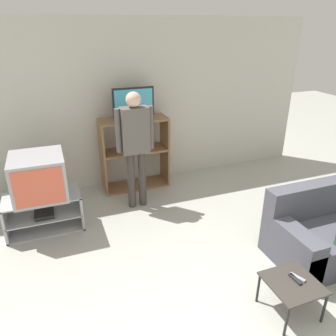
{
  "coord_description": "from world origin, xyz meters",
  "views": [
    {
      "loc": [
        -1.17,
        -1.36,
        2.5
      ],
      "look_at": [
        0.09,
        2.01,
        0.9
      ],
      "focal_mm": 35.0,
      "sensor_mm": 36.0,
      "label": 1
    }
  ],
  "objects_px": {
    "tv_stand": "(44,212)",
    "snack_table": "(293,286)",
    "media_shelf": "(135,153)",
    "remote_control_white": "(297,277)",
    "remote_control_black": "(295,279)",
    "person_standing_adult": "(135,140)",
    "couch": "(330,232)",
    "television_flat": "(134,104)",
    "television_main": "(39,177)"
  },
  "relations": [
    {
      "from": "television_main",
      "to": "media_shelf",
      "type": "relative_size",
      "value": 0.57
    },
    {
      "from": "couch",
      "to": "media_shelf",
      "type": "bearing_deg",
      "value": 123.92
    },
    {
      "from": "media_shelf",
      "to": "couch",
      "type": "xyz_separation_m",
      "value": [
        1.65,
        -2.46,
        -0.31
      ]
    },
    {
      "from": "television_flat",
      "to": "snack_table",
      "type": "height_order",
      "value": "television_flat"
    },
    {
      "from": "tv_stand",
      "to": "couch",
      "type": "bearing_deg",
      "value": -28.88
    },
    {
      "from": "tv_stand",
      "to": "snack_table",
      "type": "distance_m",
      "value": 3.09
    },
    {
      "from": "remote_control_black",
      "to": "couch",
      "type": "height_order",
      "value": "couch"
    },
    {
      "from": "snack_table",
      "to": "remote_control_white",
      "type": "xyz_separation_m",
      "value": [
        0.07,
        0.03,
        0.05
      ]
    },
    {
      "from": "television_flat",
      "to": "snack_table",
      "type": "bearing_deg",
      "value": -78.03
    },
    {
      "from": "snack_table",
      "to": "person_standing_adult",
      "type": "xyz_separation_m",
      "value": [
        -0.79,
        2.41,
        0.71
      ]
    },
    {
      "from": "snack_table",
      "to": "remote_control_black",
      "type": "distance_m",
      "value": 0.06
    },
    {
      "from": "tv_stand",
      "to": "remote_control_black",
      "type": "relative_size",
      "value": 6.62
    },
    {
      "from": "tv_stand",
      "to": "couch",
      "type": "relative_size",
      "value": 0.68
    },
    {
      "from": "snack_table",
      "to": "remote_control_white",
      "type": "distance_m",
      "value": 0.09
    },
    {
      "from": "television_flat",
      "to": "television_main",
      "type": "bearing_deg",
      "value": -152.98
    },
    {
      "from": "remote_control_white",
      "to": "couch",
      "type": "xyz_separation_m",
      "value": [
        0.93,
        0.53,
        -0.09
      ]
    },
    {
      "from": "tv_stand",
      "to": "couch",
      "type": "xyz_separation_m",
      "value": [
        3.09,
        -1.71,
        0.04
      ]
    },
    {
      "from": "tv_stand",
      "to": "remote_control_black",
      "type": "xyz_separation_m",
      "value": [
        2.13,
        -2.25,
        0.13
      ]
    },
    {
      "from": "television_main",
      "to": "couch",
      "type": "distance_m",
      "value": 3.56
    },
    {
      "from": "media_shelf",
      "to": "couch",
      "type": "relative_size",
      "value": 0.82
    },
    {
      "from": "media_shelf",
      "to": "person_standing_adult",
      "type": "height_order",
      "value": "person_standing_adult"
    },
    {
      "from": "tv_stand",
      "to": "remote_control_white",
      "type": "bearing_deg",
      "value": -46.06
    },
    {
      "from": "tv_stand",
      "to": "remote_control_white",
      "type": "height_order",
      "value": "tv_stand"
    },
    {
      "from": "remote_control_white",
      "to": "couch",
      "type": "height_order",
      "value": "couch"
    },
    {
      "from": "television_main",
      "to": "person_standing_adult",
      "type": "xyz_separation_m",
      "value": [
        1.29,
        0.13,
        0.28
      ]
    },
    {
      "from": "remote_control_white",
      "to": "person_standing_adult",
      "type": "bearing_deg",
      "value": 87.61
    },
    {
      "from": "remote_control_black",
      "to": "person_standing_adult",
      "type": "distance_m",
      "value": 2.61
    },
    {
      "from": "television_flat",
      "to": "person_standing_adult",
      "type": "relative_size",
      "value": 0.37
    },
    {
      "from": "media_shelf",
      "to": "television_flat",
      "type": "relative_size",
      "value": 1.82
    },
    {
      "from": "television_main",
      "to": "media_shelf",
      "type": "height_order",
      "value": "media_shelf"
    },
    {
      "from": "remote_control_white",
      "to": "person_standing_adult",
      "type": "distance_m",
      "value": 2.61
    },
    {
      "from": "media_shelf",
      "to": "remote_control_black",
      "type": "bearing_deg",
      "value": -77.12
    },
    {
      "from": "television_main",
      "to": "person_standing_adult",
      "type": "bearing_deg",
      "value": 5.92
    },
    {
      "from": "media_shelf",
      "to": "remote_control_white",
      "type": "xyz_separation_m",
      "value": [
        0.72,
        -3.0,
        -0.23
      ]
    },
    {
      "from": "media_shelf",
      "to": "television_main",
      "type": "bearing_deg",
      "value": -152.28
    },
    {
      "from": "media_shelf",
      "to": "couch",
      "type": "distance_m",
      "value": 2.98
    },
    {
      "from": "media_shelf",
      "to": "snack_table",
      "type": "distance_m",
      "value": 3.11
    },
    {
      "from": "remote_control_black",
      "to": "person_standing_adult",
      "type": "height_order",
      "value": "person_standing_adult"
    },
    {
      "from": "media_shelf",
      "to": "remote_control_white",
      "type": "height_order",
      "value": "media_shelf"
    },
    {
      "from": "person_standing_adult",
      "to": "media_shelf",
      "type": "bearing_deg",
      "value": 77.09
    },
    {
      "from": "couch",
      "to": "tv_stand",
      "type": "bearing_deg",
      "value": 151.12
    },
    {
      "from": "television_main",
      "to": "person_standing_adult",
      "type": "distance_m",
      "value": 1.33
    },
    {
      "from": "tv_stand",
      "to": "media_shelf",
      "type": "bearing_deg",
      "value": 27.6
    },
    {
      "from": "tv_stand",
      "to": "remote_control_black",
      "type": "height_order",
      "value": "tv_stand"
    },
    {
      "from": "television_flat",
      "to": "person_standing_adult",
      "type": "height_order",
      "value": "person_standing_adult"
    },
    {
      "from": "television_flat",
      "to": "snack_table",
      "type": "distance_m",
      "value": 3.25
    },
    {
      "from": "couch",
      "to": "person_standing_adult",
      "type": "bearing_deg",
      "value": 134.29
    },
    {
      "from": "media_shelf",
      "to": "remote_control_white",
      "type": "bearing_deg",
      "value": -76.47
    },
    {
      "from": "remote_control_white",
      "to": "remote_control_black",
      "type": "bearing_deg",
      "value": 175.81
    },
    {
      "from": "tv_stand",
      "to": "television_flat",
      "type": "distance_m",
      "value": 1.99
    }
  ]
}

